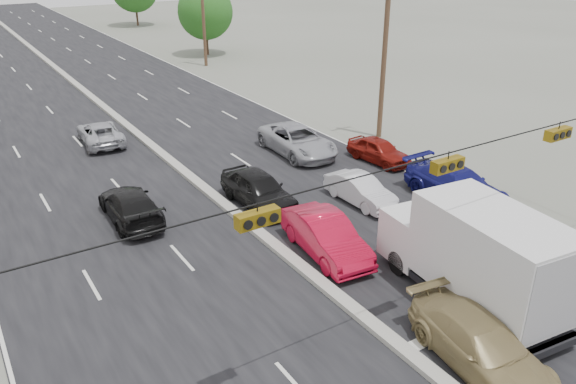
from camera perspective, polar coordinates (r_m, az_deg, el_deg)
name	(u,v)px	position (r m, az deg, el deg)	size (l,w,h in m)	color
ground	(391,343)	(17.79, 10.45, -14.83)	(200.00, 200.00, 0.00)	#606356
road_surface	(106,110)	(42.43, -18.04, 7.97)	(20.00, 160.00, 0.02)	black
center_median	(105,108)	(42.40, -18.06, 8.09)	(0.50, 160.00, 0.20)	gray
utility_pole_right_b	(385,52)	(33.91, 9.78, 13.80)	(1.60, 0.30, 10.00)	#422D1E
utility_pole_right_c	(203,10)	(54.87, -8.64, 17.81)	(1.60, 0.30, 10.00)	#422D1E
traffic_signals	(445,164)	(15.94, 15.66, 2.74)	(25.00, 0.30, 0.54)	black
tree_right_mid	(205,12)	(60.51, -8.41, 17.68)	(5.60, 5.60, 7.14)	#382619
box_truck	(475,254)	(19.17, 18.46, -6.04)	(3.18, 7.24, 3.56)	black
tan_sedan	(481,346)	(17.17, 19.01, -14.54)	(2.01, 4.94, 1.43)	olive
red_sedan	(326,236)	(21.47, 3.87, -4.52)	(1.64, 4.69, 1.55)	#B60B28
queue_car_a	(259,189)	(25.35, -3.01, 0.27)	(1.87, 4.64, 1.58)	black
queue_car_b	(360,190)	(25.81, 7.37, 0.17)	(1.34, 3.85, 1.27)	silver
queue_car_c	(297,141)	(31.60, 0.96, 5.24)	(2.57, 5.57, 1.55)	#9A9CA2
queue_car_d	(457,186)	(26.85, 16.81, 0.62)	(2.20, 5.42, 1.57)	navy
queue_car_e	(379,151)	(30.81, 9.22, 4.17)	(1.55, 3.84, 1.31)	maroon
oncoming_near	(131,206)	(24.92, -15.70, -1.36)	(1.93, 4.74, 1.38)	black
oncoming_far	(100,133)	(35.03, -18.54, 5.67)	(2.15, 4.66, 1.30)	#A3A4AA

